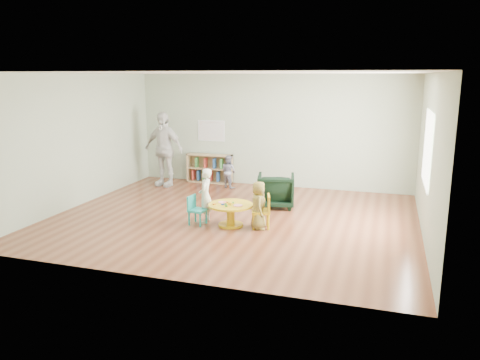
{
  "coord_description": "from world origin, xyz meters",
  "views": [
    {
      "loc": [
        2.82,
        -8.4,
        2.73
      ],
      "look_at": [
        0.24,
        -0.3,
        0.85
      ],
      "focal_mm": 35.0,
      "sensor_mm": 36.0,
      "label": 1
    }
  ],
  "objects_px": {
    "bookshelf": "(210,169)",
    "armchair": "(276,190)",
    "kid_chair_left": "(196,209)",
    "toddler": "(229,172)",
    "adult_caretaker": "(164,149)",
    "kid_chair_right": "(263,210)",
    "activity_table": "(231,211)",
    "child_right": "(259,205)",
    "child_left": "(206,196)"
  },
  "relations": [
    {
      "from": "child_left",
      "to": "activity_table",
      "type": "bearing_deg",
      "value": 71.38
    },
    {
      "from": "child_left",
      "to": "child_right",
      "type": "relative_size",
      "value": 1.17
    },
    {
      "from": "child_left",
      "to": "toddler",
      "type": "xyz_separation_m",
      "value": [
        -0.5,
        2.8,
        -0.1
      ]
    },
    {
      "from": "kid_chair_left",
      "to": "toddler",
      "type": "xyz_separation_m",
      "value": [
        -0.38,
        2.99,
        0.12
      ]
    },
    {
      "from": "adult_caretaker",
      "to": "kid_chair_right",
      "type": "bearing_deg",
      "value": -28.86
    },
    {
      "from": "activity_table",
      "to": "armchair",
      "type": "relative_size",
      "value": 1.07
    },
    {
      "from": "child_left",
      "to": "child_right",
      "type": "bearing_deg",
      "value": 74.95
    },
    {
      "from": "child_left",
      "to": "toddler",
      "type": "relative_size",
      "value": 1.25
    },
    {
      "from": "child_left",
      "to": "bookshelf",
      "type": "bearing_deg",
      "value": -169.99
    },
    {
      "from": "kid_chair_left",
      "to": "toddler",
      "type": "bearing_deg",
      "value": -165.8
    },
    {
      "from": "kid_chair_left",
      "to": "armchair",
      "type": "xyz_separation_m",
      "value": [
        1.15,
        1.65,
        0.06
      ]
    },
    {
      "from": "activity_table",
      "to": "child_left",
      "type": "distance_m",
      "value": 0.58
    },
    {
      "from": "bookshelf",
      "to": "child_left",
      "type": "bearing_deg",
      "value": -69.91
    },
    {
      "from": "toddler",
      "to": "child_right",
      "type": "bearing_deg",
      "value": 142.64
    },
    {
      "from": "kid_chair_right",
      "to": "armchair",
      "type": "height_order",
      "value": "armchair"
    },
    {
      "from": "bookshelf",
      "to": "toddler",
      "type": "xyz_separation_m",
      "value": [
        0.69,
        -0.45,
        0.05
      ]
    },
    {
      "from": "child_right",
      "to": "toddler",
      "type": "height_order",
      "value": "child_right"
    },
    {
      "from": "kid_chair_left",
      "to": "child_right",
      "type": "bearing_deg",
      "value": 101.68
    },
    {
      "from": "activity_table",
      "to": "child_right",
      "type": "xyz_separation_m",
      "value": [
        0.54,
        -0.01,
        0.15
      ]
    },
    {
      "from": "kid_chair_right",
      "to": "armchair",
      "type": "relative_size",
      "value": 0.79
    },
    {
      "from": "child_left",
      "to": "toddler",
      "type": "distance_m",
      "value": 2.85
    },
    {
      "from": "kid_chair_left",
      "to": "adult_caretaker",
      "type": "height_order",
      "value": "adult_caretaker"
    },
    {
      "from": "toddler",
      "to": "adult_caretaker",
      "type": "height_order",
      "value": "adult_caretaker"
    },
    {
      "from": "bookshelf",
      "to": "armchair",
      "type": "xyz_separation_m",
      "value": [
        2.22,
        -1.79,
        -0.01
      ]
    },
    {
      "from": "kid_chair_left",
      "to": "toddler",
      "type": "height_order",
      "value": "toddler"
    },
    {
      "from": "activity_table",
      "to": "kid_chair_left",
      "type": "relative_size",
      "value": 1.51
    },
    {
      "from": "adult_caretaker",
      "to": "bookshelf",
      "type": "bearing_deg",
      "value": 45.29
    },
    {
      "from": "armchair",
      "to": "adult_caretaker",
      "type": "xyz_separation_m",
      "value": [
        -3.18,
        1.08,
        0.59
      ]
    },
    {
      "from": "bookshelf",
      "to": "child_right",
      "type": "height_order",
      "value": "child_right"
    },
    {
      "from": "bookshelf",
      "to": "child_left",
      "type": "relative_size",
      "value": 1.15
    },
    {
      "from": "bookshelf",
      "to": "child_right",
      "type": "xyz_separation_m",
      "value": [
        2.26,
        -3.35,
        0.08
      ]
    },
    {
      "from": "toddler",
      "to": "bookshelf",
      "type": "bearing_deg",
      "value": -9.43
    },
    {
      "from": "armchair",
      "to": "bookshelf",
      "type": "bearing_deg",
      "value": -51.08
    },
    {
      "from": "armchair",
      "to": "child_left",
      "type": "bearing_deg",
      "value": 42.74
    },
    {
      "from": "adult_caretaker",
      "to": "toddler",
      "type": "bearing_deg",
      "value": 17.75
    },
    {
      "from": "activity_table",
      "to": "bookshelf",
      "type": "relative_size",
      "value": 0.7
    },
    {
      "from": "kid_chair_right",
      "to": "bookshelf",
      "type": "xyz_separation_m",
      "value": [
        -2.33,
        3.26,
        0.03
      ]
    },
    {
      "from": "bookshelf",
      "to": "child_right",
      "type": "distance_m",
      "value": 4.04
    },
    {
      "from": "kid_chair_left",
      "to": "bookshelf",
      "type": "relative_size",
      "value": 0.46
    },
    {
      "from": "kid_chair_left",
      "to": "adult_caretaker",
      "type": "relative_size",
      "value": 0.29
    },
    {
      "from": "armchair",
      "to": "adult_caretaker",
      "type": "bearing_deg",
      "value": -30.97
    },
    {
      "from": "child_left",
      "to": "adult_caretaker",
      "type": "height_order",
      "value": "adult_caretaker"
    },
    {
      "from": "armchair",
      "to": "child_left",
      "type": "distance_m",
      "value": 1.79
    },
    {
      "from": "kid_chair_right",
      "to": "adult_caretaker",
      "type": "xyz_separation_m",
      "value": [
        -3.29,
        2.56,
        0.61
      ]
    },
    {
      "from": "child_right",
      "to": "kid_chair_left",
      "type": "bearing_deg",
      "value": 76.59
    },
    {
      "from": "kid_chair_right",
      "to": "armchair",
      "type": "xyz_separation_m",
      "value": [
        -0.11,
        1.47,
        0.02
      ]
    },
    {
      "from": "kid_chair_right",
      "to": "toddler",
      "type": "relative_size",
      "value": 0.75
    },
    {
      "from": "bookshelf",
      "to": "adult_caretaker",
      "type": "height_order",
      "value": "adult_caretaker"
    },
    {
      "from": "kid_chair_left",
      "to": "toddler",
      "type": "relative_size",
      "value": 0.67
    },
    {
      "from": "bookshelf",
      "to": "adult_caretaker",
      "type": "xyz_separation_m",
      "value": [
        -0.96,
        -0.71,
        0.58
      ]
    }
  ]
}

